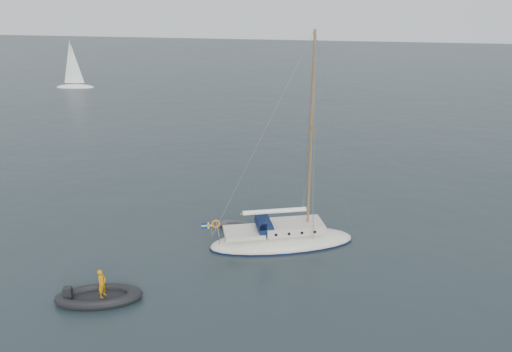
# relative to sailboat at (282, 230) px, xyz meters

# --- Properties ---
(ground) EXTENTS (300.00, 300.00, 0.00)m
(ground) POSITION_rel_sailboat_xyz_m (-0.58, 1.71, -0.96)
(ground) COLOR black
(ground) RESTS_ON ground
(sailboat) EXTENTS (8.92, 2.67, 12.70)m
(sailboat) POSITION_rel_sailboat_xyz_m (0.00, 0.00, 0.00)
(sailboat) COLOR white
(sailboat) RESTS_ON ground
(dinghy) EXTENTS (2.48, 1.12, 0.36)m
(dinghy) POSITION_rel_sailboat_xyz_m (-3.11, 1.51, -0.80)
(dinghy) COLOR #46454A
(dinghy) RESTS_ON ground
(rib) EXTENTS (4.13, 1.88, 1.65)m
(rib) POSITION_rel_sailboat_xyz_m (-7.51, -7.64, -0.70)
(rib) COLOR black
(rib) RESTS_ON ground
(distant_yacht_a) EXTENTS (6.11, 3.26, 8.09)m
(distant_yacht_a) POSITION_rel_sailboat_xyz_m (-42.35, 46.30, 2.50)
(distant_yacht_a) COLOR white
(distant_yacht_a) RESTS_ON ground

